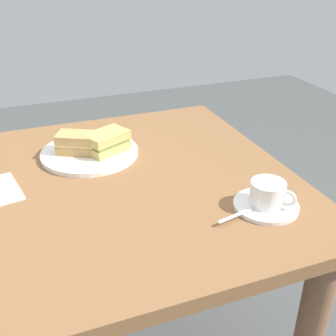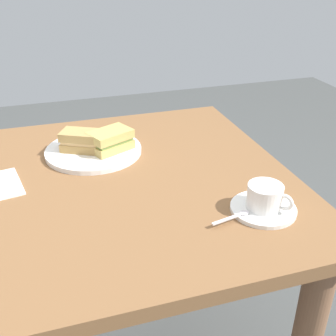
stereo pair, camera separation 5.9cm
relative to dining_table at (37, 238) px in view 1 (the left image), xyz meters
The scene contains 7 objects.
dining_table is the anchor object (origin of this frame).
sandwich_plate 0.28m from the dining_table, 136.12° to the right, with size 0.28×0.28×0.01m, color white.
sandwich_front 0.29m from the dining_table, 131.36° to the right, with size 0.14×0.11×0.06m.
sandwich_back 0.32m from the dining_table, 146.34° to the right, with size 0.14×0.12×0.06m.
coffee_saucer 0.58m from the dining_table, 154.49° to the left, with size 0.15×0.15×0.01m, color white.
coffee_cup 0.59m from the dining_table, 154.43° to the left, with size 0.09×0.09×0.06m.
spoon 0.52m from the dining_table, 149.26° to the left, with size 0.10×0.03×0.01m.
Camera 1 is at (-0.01, 0.92, 1.31)m, focal length 44.73 mm.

